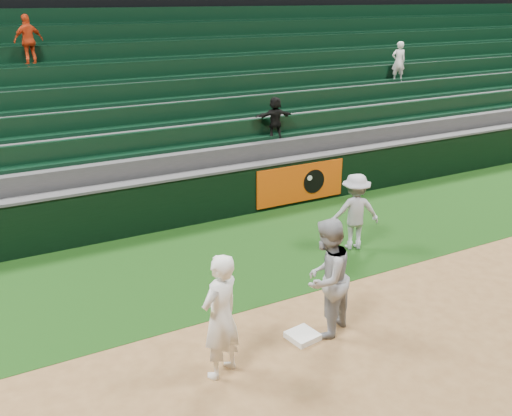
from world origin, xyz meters
The scene contains 8 objects.
ground centered at (0.00, 0.00, 0.00)m, with size 70.00×70.00×0.00m, color brown.
foul_grass centered at (0.00, 3.00, 0.00)m, with size 36.00×4.20×0.01m, color black.
first_base centered at (-0.35, -0.30, 0.05)m, with size 0.45×0.45×0.10m, color white.
first_baseman centered at (-1.88, -0.48, 0.95)m, with size 0.70×0.46×1.91m, color white.
baserunner centered at (0.06, -0.30, 0.99)m, with size 0.96×0.75×1.98m, color #9699A0.
base_coach centered at (2.54, 2.15, 0.85)m, with size 1.09×0.62×1.68m, color #A5A7B3.
field_wall centered at (0.03, 5.20, 0.63)m, with size 36.00×0.45×1.25m.
stadium_seating centered at (0.00, 8.97, 1.70)m, with size 36.00×5.95×4.85m.
Camera 1 is at (-4.76, -6.86, 5.20)m, focal length 40.00 mm.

